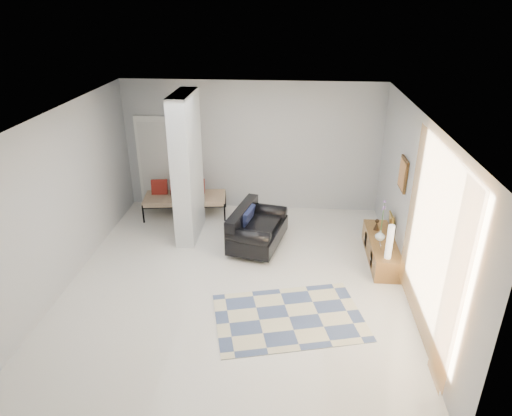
{
  "coord_description": "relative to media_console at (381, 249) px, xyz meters",
  "views": [
    {
      "loc": [
        0.85,
        -6.38,
        4.34
      ],
      "look_at": [
        0.28,
        0.6,
        1.08
      ],
      "focal_mm": 32.0,
      "sensor_mm": 36.0,
      "label": 1
    }
  ],
  "objects": [
    {
      "name": "floor",
      "position": [
        -2.52,
        -0.91,
        -0.21
      ],
      "size": [
        6.0,
        6.0,
        0.0
      ],
      "primitive_type": "plane",
      "color": "silver",
      "rests_on": "ground"
    },
    {
      "name": "ceiling",
      "position": [
        -2.52,
        -0.91,
        2.59
      ],
      "size": [
        6.0,
        6.0,
        0.0
      ],
      "primitive_type": "plane",
      "rotation": [
        3.14,
        0.0,
        0.0
      ],
      "color": "white",
      "rests_on": "wall_back"
    },
    {
      "name": "wall_back",
      "position": [
        -2.52,
        2.09,
        1.19
      ],
      "size": [
        6.0,
        0.0,
        6.0
      ],
      "primitive_type": "plane",
      "rotation": [
        1.57,
        0.0,
        0.0
      ],
      "color": "#ADB0B2",
      "rests_on": "ground"
    },
    {
      "name": "wall_front",
      "position": [
        -2.52,
        -3.91,
        1.19
      ],
      "size": [
        6.0,
        0.0,
        6.0
      ],
      "primitive_type": "plane",
      "rotation": [
        -1.57,
        0.0,
        0.0
      ],
      "color": "#ADB0B2",
      "rests_on": "ground"
    },
    {
      "name": "wall_left",
      "position": [
        -5.27,
        -0.91,
        1.19
      ],
      "size": [
        0.0,
        6.0,
        6.0
      ],
      "primitive_type": "plane",
      "rotation": [
        1.57,
        0.0,
        1.57
      ],
      "color": "#ADB0B2",
      "rests_on": "ground"
    },
    {
      "name": "wall_right",
      "position": [
        0.23,
        -0.91,
        1.19
      ],
      "size": [
        0.0,
        6.0,
        6.0
      ],
      "primitive_type": "plane",
      "rotation": [
        1.57,
        0.0,
        -1.57
      ],
      "color": "#ADB0B2",
      "rests_on": "ground"
    },
    {
      "name": "partition_column",
      "position": [
        -3.62,
        0.69,
        1.19
      ],
      "size": [
        0.35,
        1.2,
        2.8
      ],
      "primitive_type": "cube",
      "color": "silver",
      "rests_on": "floor"
    },
    {
      "name": "hallway_door",
      "position": [
        -4.62,
        2.05,
        0.81
      ],
      "size": [
        0.85,
        0.06,
        2.04
      ],
      "primitive_type": "cube",
      "color": "white",
      "rests_on": "floor"
    },
    {
      "name": "curtain",
      "position": [
        0.15,
        -2.06,
        1.24
      ],
      "size": [
        0.0,
        2.55,
        2.55
      ],
      "primitive_type": "plane",
      "rotation": [
        1.57,
        0.0,
        1.57
      ],
      "color": "gold",
      "rests_on": "wall_right"
    },
    {
      "name": "wall_art",
      "position": [
        0.2,
        -0.0,
        1.44
      ],
      "size": [
        0.04,
        0.45,
        0.55
      ],
      "primitive_type": "cube",
      "color": "#3F2811",
      "rests_on": "wall_right"
    },
    {
      "name": "media_console",
      "position": [
        0.0,
        0.0,
        0.0
      ],
      "size": [
        0.45,
        1.61,
        0.8
      ],
      "color": "brown",
      "rests_on": "floor"
    },
    {
      "name": "loveseat",
      "position": [
        -2.3,
        0.3,
        0.16
      ],
      "size": [
        1.11,
        1.55,
        0.76
      ],
      "rotation": [
        0.0,
        0.0,
        -0.23
      ],
      "color": "silver",
      "rests_on": "floor"
    },
    {
      "name": "daybed",
      "position": [
        -3.95,
        1.56,
        0.21
      ],
      "size": [
        1.81,
        0.95,
        0.77
      ],
      "rotation": [
        0.0,
        0.0,
        0.13
      ],
      "color": "black",
      "rests_on": "floor"
    },
    {
      "name": "area_rug",
      "position": [
        -1.62,
        -1.81,
        -0.2
      ],
      "size": [
        2.44,
        1.92,
        0.01
      ],
      "primitive_type": "cube",
      "rotation": [
        0.0,
        0.0,
        0.24
      ],
      "color": "beige",
      "rests_on": "floor"
    },
    {
      "name": "cylinder_lamp",
      "position": [
        -0.02,
        -0.63,
        0.49
      ],
      "size": [
        0.11,
        0.11,
        0.6
      ],
      "primitive_type": "cylinder",
      "color": "white",
      "rests_on": "media_console"
    },
    {
      "name": "bronze_figurine",
      "position": [
        -0.05,
        0.38,
        0.3
      ],
      "size": [
        0.11,
        0.11,
        0.21
      ],
      "primitive_type": null,
      "rotation": [
        0.0,
        0.0,
        0.04
      ],
      "color": "#2E2014",
      "rests_on": "media_console"
    },
    {
      "name": "vase",
      "position": [
        -0.05,
        -0.03,
        0.29
      ],
      "size": [
        0.2,
        0.2,
        0.19
      ],
      "primitive_type": "imported",
      "rotation": [
        0.0,
        0.0,
        -0.14
      ],
      "color": "white",
      "rests_on": "media_console"
    }
  ]
}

